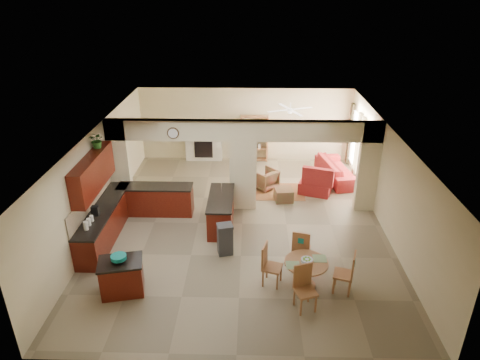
{
  "coord_description": "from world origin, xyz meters",
  "views": [
    {
      "loc": [
        0.23,
        -10.69,
        6.41
      ],
      "look_at": [
        -0.07,
        0.3,
        1.26
      ],
      "focal_mm": 32.0,
      "sensor_mm": 36.0,
      "label": 1
    }
  ],
  "objects_px": {
    "sofa": "(338,170)",
    "dining_table": "(306,270)",
    "kitchen_island": "(122,277)"
  },
  "relations": [
    {
      "from": "dining_table",
      "to": "sofa",
      "type": "distance_m",
      "value": 6.22
    },
    {
      "from": "sofa",
      "to": "dining_table",
      "type": "bearing_deg",
      "value": 152.3
    },
    {
      "from": "kitchen_island",
      "to": "dining_table",
      "type": "relative_size",
      "value": 1.09
    },
    {
      "from": "kitchen_island",
      "to": "sofa",
      "type": "height_order",
      "value": "kitchen_island"
    },
    {
      "from": "dining_table",
      "to": "sofa",
      "type": "height_order",
      "value": "sofa"
    },
    {
      "from": "dining_table",
      "to": "sofa",
      "type": "xyz_separation_m",
      "value": [
        1.8,
        5.96,
        -0.12
      ]
    },
    {
      "from": "kitchen_island",
      "to": "dining_table",
      "type": "distance_m",
      "value": 4.13
    },
    {
      "from": "kitchen_island",
      "to": "sofa",
      "type": "xyz_separation_m",
      "value": [
        5.91,
        6.26,
        -0.07
      ]
    },
    {
      "from": "kitchen_island",
      "to": "dining_table",
      "type": "bearing_deg",
      "value": -8.13
    },
    {
      "from": "sofa",
      "to": "kitchen_island",
      "type": "bearing_deg",
      "value": 125.73
    }
  ]
}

